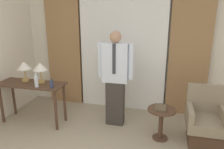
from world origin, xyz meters
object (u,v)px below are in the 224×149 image
at_px(table_lamp_left, 24,66).
at_px(person, 115,76).
at_px(desk, 32,90).
at_px(armchair, 205,123).
at_px(bottle_near_edge, 52,84).
at_px(book, 161,108).
at_px(table_lamp_right, 40,68).
at_px(side_table, 161,119).
at_px(bottle_by_lamp, 36,81).

bearing_deg(table_lamp_left, person, 7.33).
xyz_separation_m(desk, armchair, (3.06, 0.09, -0.31)).
xyz_separation_m(bottle_near_edge, book, (1.85, 0.14, -0.29)).
bearing_deg(table_lamp_right, side_table, -2.44).
xyz_separation_m(desk, bottle_by_lamp, (0.22, -0.15, 0.24)).
xyz_separation_m(desk, table_lamp_right, (0.17, 0.08, 0.42)).
distance_m(person, armchair, 1.66).
distance_m(table_lamp_left, armchair, 3.30).
height_order(table_lamp_right, person, person).
distance_m(table_lamp_right, bottle_near_edge, 0.45).
bearing_deg(side_table, bottle_by_lamp, -176.18).
height_order(table_lamp_left, person, person).
bearing_deg(bottle_by_lamp, desk, 145.13).
bearing_deg(desk, bottle_by_lamp, -34.87).
bearing_deg(bottle_near_edge, table_lamp_right, 147.36).
bearing_deg(desk, armchair, 1.66).
height_order(table_lamp_left, table_lamp_right, same).
xyz_separation_m(table_lamp_right, bottle_by_lamp, (0.05, -0.24, -0.18)).
bearing_deg(bottle_by_lamp, bottle_near_edge, 5.19).
relative_size(desk, armchair, 1.38).
bearing_deg(book, armchair, 6.46).
bearing_deg(bottle_near_edge, book, 4.23).
relative_size(table_lamp_left, bottle_by_lamp, 1.47).
xyz_separation_m(side_table, book, (-0.02, 0.02, 0.19)).
bearing_deg(table_lamp_right, person, 9.09).
bearing_deg(desk, side_table, -0.24).
distance_m(table_lamp_left, bottle_near_edge, 0.73).
relative_size(desk, bottle_by_lamp, 4.80).
height_order(bottle_near_edge, book, bottle_near_edge).
bearing_deg(side_table, armchair, 8.18).
height_order(bottle_near_edge, person, person).
height_order(desk, bottle_by_lamp, bottle_by_lamp).
height_order(table_lamp_right, bottle_by_lamp, table_lamp_right).
xyz_separation_m(bottle_near_edge, bottle_by_lamp, (-0.28, -0.03, 0.04)).
xyz_separation_m(table_lamp_left, table_lamp_right, (0.33, 0.00, 0.00)).
bearing_deg(table_lamp_right, book, -1.97).
height_order(desk, armchair, armchair).
xyz_separation_m(table_lamp_left, armchair, (3.22, 0.00, -0.73)).
distance_m(armchair, side_table, 0.69).
bearing_deg(side_table, table_lamp_right, 177.56).
bearing_deg(bottle_near_edge, armchair, 4.85).
height_order(armchair, side_table, armchair).
relative_size(bottle_by_lamp, armchair, 0.29).
distance_m(bottle_near_edge, book, 1.88).
relative_size(table_lamp_left, book, 1.49).
xyz_separation_m(table_lamp_left, book, (2.52, -0.08, -0.51)).
height_order(desk, side_table, desk).
xyz_separation_m(desk, side_table, (2.37, -0.01, -0.28)).
distance_m(desk, bottle_near_edge, 0.55).
bearing_deg(book, bottle_near_edge, -175.77).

